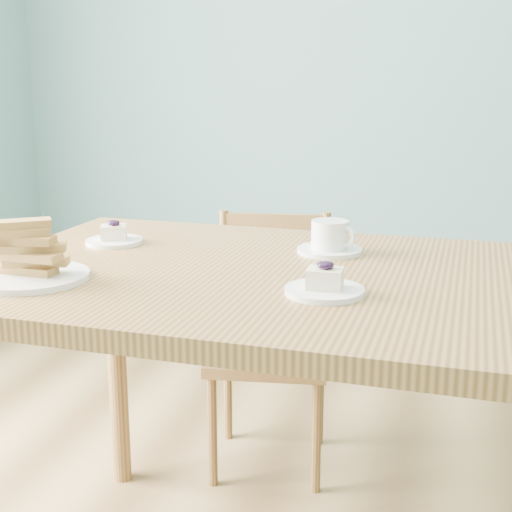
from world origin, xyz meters
TOP-DOWN VIEW (x-y plane):
  - dining_table at (-0.35, 0.16)m, footprint 1.58×0.94m
  - dining_chair at (-0.63, 0.81)m, footprint 0.42×0.41m
  - cheesecake_plate_near at (-0.32, 0.02)m, footprint 0.16×0.16m
  - cheesecake_plate_far at (-0.92, 0.31)m, footprint 0.14×0.14m
  - coffee_cup at (-0.37, 0.36)m, footprint 0.16×0.16m
  - biscotti_plate at (-0.93, -0.04)m, footprint 0.24×0.24m

SIDE VIEW (x-z plane):
  - dining_chair at x=-0.63m, z-range 0.01..0.83m
  - dining_table at x=-0.35m, z-range 0.33..1.16m
  - cheesecake_plate_far at x=-0.92m, z-range 0.82..0.88m
  - cheesecake_plate_near at x=-0.32m, z-range 0.82..0.88m
  - coffee_cup at x=-0.37m, z-range 0.83..0.90m
  - biscotti_plate at x=-0.93m, z-range 0.81..0.94m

